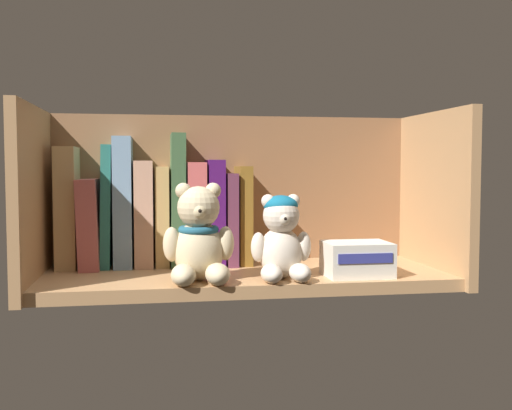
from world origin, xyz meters
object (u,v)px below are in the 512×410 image
at_px(book_4, 144,213).
at_px(book_5, 162,216).
at_px(book_7, 195,213).
at_px(book_6, 177,200).
at_px(book_3, 124,202).
at_px(book_8, 214,212).
at_px(book_1, 91,223).
at_px(small_product_box, 357,259).
at_px(book_0, 68,207).
at_px(book_9, 229,218).
at_px(teddy_bear_larger, 199,239).
at_px(teddy_bear_smaller, 281,239).
at_px(book_10, 242,214).
at_px(book_2, 107,206).

height_order(book_4, book_5, book_4).
xyz_separation_m(book_4, book_7, (0.09, 0.00, -0.00)).
distance_m(book_4, book_6, 0.06).
distance_m(book_3, book_8, 0.16).
relative_size(book_1, book_7, 0.84).
height_order(book_1, book_6, book_6).
height_order(book_4, small_product_box, book_4).
bearing_deg(book_7, book_8, 0.00).
relative_size(book_3, book_4, 1.22).
bearing_deg(small_product_box, book_0, 159.84).
bearing_deg(book_3, book_6, 0.00).
distance_m(book_7, small_product_box, 0.30).
distance_m(book_9, teddy_bear_larger, 0.19).
distance_m(book_4, teddy_bear_smaller, 0.28).
relative_size(book_3, teddy_bear_larger, 1.51).
bearing_deg(book_7, book_5, 180.00).
bearing_deg(teddy_bear_larger, book_4, 115.92).
bearing_deg(book_5, teddy_bear_larger, -73.00).
relative_size(book_0, book_7, 1.14).
bearing_deg(teddy_bear_smaller, book_4, 140.41).
bearing_deg(book_8, book_10, 0.00).
height_order(book_2, book_3, book_3).
bearing_deg(book_3, book_0, 180.00).
bearing_deg(book_9, book_10, 0.00).
xyz_separation_m(teddy_bear_smaller, small_product_box, (0.12, 0.00, -0.04)).
xyz_separation_m(book_4, book_8, (0.12, 0.00, 0.00)).
bearing_deg(book_9, book_5, 180.00).
distance_m(book_6, teddy_bear_larger, 0.18).
distance_m(book_5, book_7, 0.06).
relative_size(book_3, book_6, 0.97).
bearing_deg(book_10, book_6, 180.00).
xyz_separation_m(book_5, book_6, (0.03, 0.00, 0.03)).
xyz_separation_m(book_7, book_8, (0.03, 0.00, 0.00)).
height_order(book_4, book_10, book_4).
relative_size(book_5, book_10, 1.00).
xyz_separation_m(book_4, book_6, (0.06, 0.00, 0.02)).
xyz_separation_m(book_2, book_8, (0.19, 0.00, -0.01)).
bearing_deg(book_3, book_10, 0.00).
xyz_separation_m(book_1, book_9, (0.24, 0.00, 0.00)).
bearing_deg(teddy_bear_larger, book_1, 135.39).
distance_m(book_9, small_product_box, 0.26).
xyz_separation_m(book_6, book_7, (0.03, 0.00, -0.02)).
bearing_deg(book_1, teddy_bear_smaller, -30.00).
xyz_separation_m(book_4, teddy_bear_smaller, (0.21, -0.17, -0.03)).
bearing_deg(book_6, book_1, 180.00).
distance_m(book_6, teddy_bear_smaller, 0.24).
bearing_deg(book_7, book_2, 180.00).
bearing_deg(book_0, book_6, 0.00).
height_order(book_1, book_3, book_3).
xyz_separation_m(book_0, book_1, (0.04, 0.00, -0.03)).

